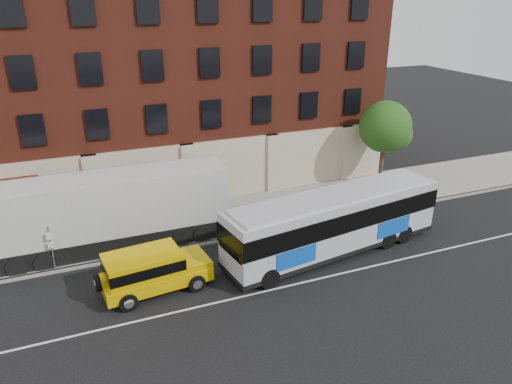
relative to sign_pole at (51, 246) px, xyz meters
name	(u,v)px	position (x,y,z in m)	size (l,w,h in m)	color
ground	(255,300)	(8.50, -6.15, -1.45)	(120.00, 120.00, 0.00)	black
sidewalk	(202,220)	(8.50, 2.85, -1.38)	(60.00, 6.00, 0.15)	gray
kerb	(216,241)	(8.50, -0.15, -1.38)	(60.00, 0.25, 0.15)	gray
lane_line	(251,294)	(8.50, -5.65, -1.45)	(60.00, 0.12, 0.01)	silver
building	(166,78)	(8.49, 10.77, 6.13)	(30.00, 12.10, 15.00)	maroon
sign_pole	(51,246)	(0.00, 0.00, 0.00)	(0.30, 0.20, 2.50)	gray
street_tree	(386,129)	(22.04, 3.34, 2.96)	(3.60, 3.60, 6.20)	#332619
city_bus	(334,221)	(14.08, -3.54, 0.45)	(12.82, 4.51, 3.44)	#B0B0BB
yellow_suv	(150,269)	(4.25, -3.56, -0.28)	(5.44, 2.76, 2.04)	#D1A800
shipping_container	(110,214)	(3.05, 1.38, 0.64)	(12.72, 2.76, 4.24)	black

